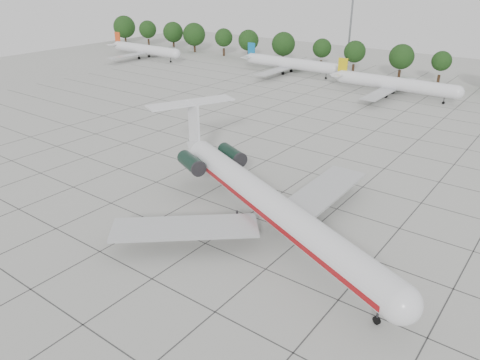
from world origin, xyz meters
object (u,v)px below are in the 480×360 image
at_px(bg_airliner_a, 145,50).
at_px(bg_airliner_b, 290,63).
at_px(main_airliner, 260,197).
at_px(bg_airliner_c, 394,84).
at_px(floodlight_mast, 351,17).

xyz_separation_m(bg_airliner_a, bg_airliner_b, (50.29, 7.79, 0.00)).
relative_size(main_airliner, bg_airliner_c, 1.50).
relative_size(bg_airliner_a, bg_airliner_b, 1.00).
bearing_deg(main_airliner, bg_airliner_a, 168.01).
bearing_deg(floodlight_mast, bg_airliner_b, -115.34).
distance_m(bg_airliner_b, floodlight_mast, 23.45).
relative_size(bg_airliner_b, floodlight_mast, 1.11).
height_order(bg_airliner_b, bg_airliner_c, same).
bearing_deg(bg_airliner_c, main_airliner, -82.43).
bearing_deg(bg_airliner_b, floodlight_mast, 64.66).
bearing_deg(main_airliner, bg_airliner_b, 143.08).
xyz_separation_m(bg_airliner_c, floodlight_mast, (-23.50, 25.27, 11.37)).
relative_size(bg_airliner_b, bg_airliner_c, 1.00).
xyz_separation_m(bg_airliner_a, bg_airliner_c, (82.57, 1.06, 0.00)).
bearing_deg(main_airliner, floodlight_mast, 133.35).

